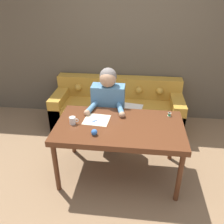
{
  "coord_description": "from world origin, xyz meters",
  "views": [
    {
      "loc": [
        0.1,
        -2.32,
        2.24
      ],
      "look_at": [
        -0.19,
        0.21,
        0.85
      ],
      "focal_mm": 38.0,
      "sensor_mm": 36.0,
      "label": 1
    }
  ],
  "objects": [
    {
      "name": "wall_back",
      "position": [
        0.0,
        1.75,
        1.3
      ],
      "size": [
        8.0,
        0.06,
        2.6
      ],
      "color": "brown",
      "rests_on": "ground_plane"
    },
    {
      "name": "pattern_paper_main",
      "position": [
        -0.38,
        0.17,
        0.75
      ],
      "size": [
        0.33,
        0.31,
        0.0
      ],
      "color": "beige",
      "rests_on": "dining_table"
    },
    {
      "name": "pin_cushion",
      "position": [
        -0.35,
        -0.16,
        0.78
      ],
      "size": [
        0.07,
        0.07,
        0.07
      ],
      "color": "#4C3828",
      "rests_on": "dining_table"
    },
    {
      "name": "scissors",
      "position": [
        -0.39,
        0.14,
        0.75
      ],
      "size": [
        0.17,
        0.17,
        0.01
      ],
      "color": "silver",
      "rests_on": "dining_table"
    },
    {
      "name": "person",
      "position": [
        -0.3,
        0.65,
        0.66
      ],
      "size": [
        0.53,
        0.57,
        1.26
      ],
      "color": "#33281E",
      "rests_on": "ground_plane"
    },
    {
      "name": "thread_spool",
      "position": [
        0.52,
        0.37,
        0.77
      ],
      "size": [
        0.04,
        0.04,
        0.05
      ],
      "color": "#338C4C",
      "rests_on": "dining_table"
    },
    {
      "name": "dining_table",
      "position": [
        -0.09,
        0.08,
        0.68
      ],
      "size": [
        1.53,
        0.87,
        0.75
      ],
      "color": "#562D19",
      "rests_on": "ground_plane"
    },
    {
      "name": "ground_plane",
      "position": [
        0.0,
        0.0,
        0.0
      ],
      "size": [
        16.0,
        16.0,
        0.0
      ],
      "primitive_type": "plane",
      "color": "#846647"
    },
    {
      "name": "couch",
      "position": [
        -0.23,
        1.33,
        0.3
      ],
      "size": [
        2.18,
        0.82,
        0.8
      ],
      "color": "#B7842D",
      "rests_on": "ground_plane"
    },
    {
      "name": "mug",
      "position": [
        -0.65,
        0.05,
        0.79
      ],
      "size": [
        0.11,
        0.08,
        0.09
      ],
      "color": "silver",
      "rests_on": "dining_table"
    }
  ]
}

